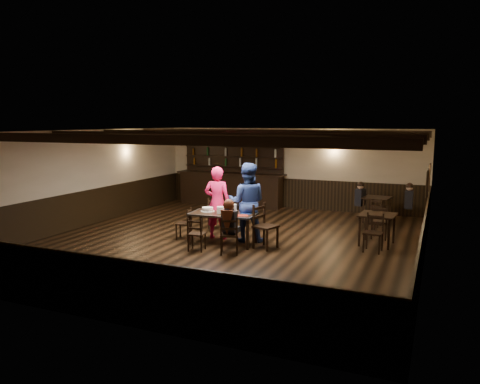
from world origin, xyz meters
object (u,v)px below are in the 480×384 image
at_px(chair_near_left, 196,232).
at_px(bar_counter, 231,184).
at_px(woman_pink, 217,203).
at_px(man_blue, 247,202).
at_px(dining_table, 223,216).
at_px(chair_near_right, 229,232).
at_px(cake, 208,210).

relative_size(chair_near_left, bar_counter, 0.20).
bearing_deg(chair_near_left, bar_counter, 106.67).
bearing_deg(woman_pink, man_blue, 176.71).
bearing_deg(dining_table, bar_counter, 112.20).
bearing_deg(chair_near_right, woman_pink, 125.83).
xyz_separation_m(woman_pink, bar_counter, (-1.67, 4.55, -0.19)).
distance_m(chair_near_right, cake, 1.31).
bearing_deg(man_blue, chair_near_right, 78.32).
xyz_separation_m(dining_table, chair_near_left, (-0.28, -0.86, -0.22)).
relative_size(dining_table, cake, 4.83).
height_order(dining_table, man_blue, man_blue).
height_order(woman_pink, cake, woman_pink).
height_order(cake, bar_counter, bar_counter).
height_order(chair_near_left, cake, cake).
bearing_deg(cake, woman_pink, 78.00).
bearing_deg(chair_near_right, cake, 138.93).
bearing_deg(bar_counter, chair_near_left, -73.33).
relative_size(chair_near_left, woman_pink, 0.43).
xyz_separation_m(chair_near_right, cake, (-0.96, 0.84, 0.30)).
height_order(dining_table, cake, cake).
distance_m(woman_pink, man_blue, 0.79).
height_order(dining_table, chair_near_left, chair_near_left).
height_order(dining_table, chair_near_right, chair_near_right).
distance_m(dining_table, chair_near_right, 0.97).
xyz_separation_m(chair_near_left, chair_near_right, (0.81, 0.06, 0.05)).
relative_size(woman_pink, man_blue, 0.94).
bearing_deg(bar_counter, cake, -72.15).
height_order(man_blue, bar_counter, bar_counter).
bearing_deg(man_blue, dining_table, 32.26).
bearing_deg(dining_table, man_blue, 48.35).
relative_size(man_blue, bar_counter, 0.49).
bearing_deg(man_blue, chair_near_left, 45.91).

